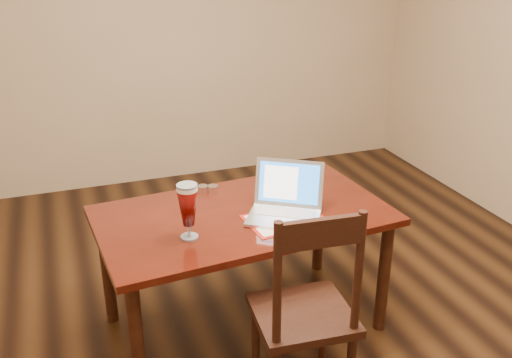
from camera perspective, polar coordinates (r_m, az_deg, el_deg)
name	(u,v)px	position (r m, az deg, el deg)	size (l,w,h in m)	color
ground	(271,341)	(3.26, 1.54, -15.86)	(5.00, 5.00, 0.00)	black
room_shell	(276,9)	(2.55, 1.97, 16.63)	(4.51, 5.01, 2.71)	tan
dining_table	(244,226)	(3.03, -1.25, -4.68)	(1.58, 0.97, 0.99)	#451109
dining_chair	(306,313)	(2.65, 4.99, -13.19)	(0.47, 0.45, 1.04)	black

